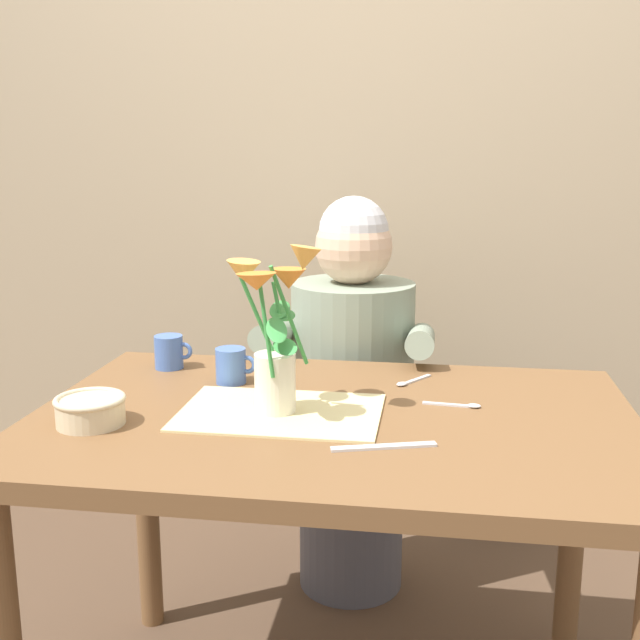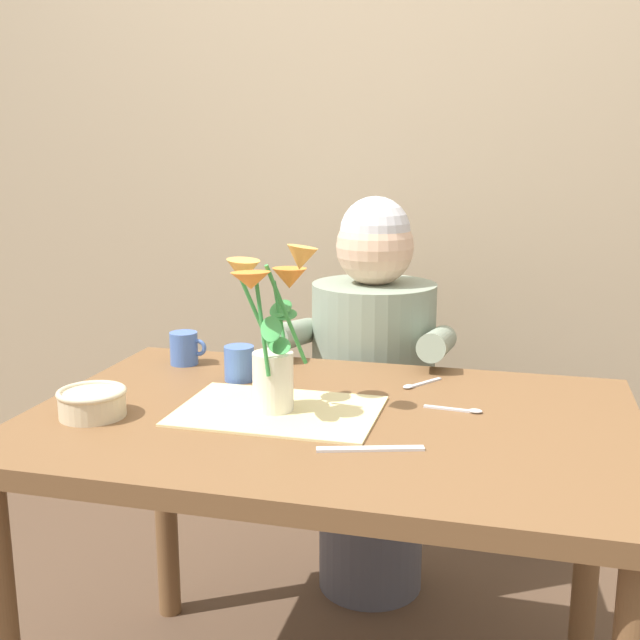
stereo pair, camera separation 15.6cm
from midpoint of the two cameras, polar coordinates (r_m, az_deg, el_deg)
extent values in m
cube|color=tan|center=(2.51, 2.52, 12.28)|extent=(4.00, 0.10, 2.50)
cube|color=brown|center=(1.56, -1.90, -7.64)|extent=(1.20, 0.80, 0.04)
cylinder|color=brown|center=(2.16, -14.69, -12.82)|extent=(0.06, 0.06, 0.70)
cylinder|color=brown|center=(2.02, 15.88, -14.77)|extent=(0.06, 0.06, 0.70)
cylinder|color=#4C4C56|center=(2.34, 0.32, -14.44)|extent=(0.30, 0.30, 0.40)
cylinder|color=gray|center=(2.17, 0.34, -3.78)|extent=(0.34, 0.34, 0.50)
sphere|color=#DBB293|center=(2.10, 0.35, 5.42)|extent=(0.21, 0.21, 0.21)
sphere|color=silver|center=(2.10, 0.35, 6.51)|extent=(0.19, 0.19, 0.19)
cylinder|color=gray|center=(2.04, -5.52, -1.12)|extent=(0.07, 0.33, 0.12)
cylinder|color=gray|center=(1.98, 5.19, -1.51)|extent=(0.07, 0.33, 0.12)
cube|color=beige|center=(1.57, -5.79, -6.79)|extent=(0.40, 0.28, 0.00)
cylinder|color=silver|center=(1.55, -6.21, -4.72)|extent=(0.08, 0.08, 0.12)
cylinder|color=#388E42|center=(1.50, -5.24, 0.23)|extent=(0.06, 0.09, 0.21)
cone|color=#EFA84C|center=(1.47, -4.20, 4.50)|extent=(0.09, 0.08, 0.05)
sphere|color=#E5D14C|center=(1.47, -4.21, 4.69)|extent=(0.02, 0.02, 0.02)
cylinder|color=#388E42|center=(1.55, -5.71, -0.41)|extent=(0.05, 0.05, 0.17)
cone|color=orange|center=(1.56, -5.19, 3.00)|extent=(0.09, 0.09, 0.04)
sphere|color=#E5D14C|center=(1.56, -5.19, 3.19)|extent=(0.02, 0.02, 0.02)
cylinder|color=#388E42|center=(1.53, -7.39, -0.19)|extent=(0.07, 0.04, 0.19)
cone|color=#EFA84C|center=(1.53, -8.55, 3.49)|extent=(0.09, 0.09, 0.05)
sphere|color=#E5D14C|center=(1.53, -8.56, 3.67)|extent=(0.02, 0.02, 0.02)
cylinder|color=#388E42|center=(1.49, -6.99, -0.66)|extent=(0.03, 0.02, 0.19)
cone|color=orange|center=(1.44, -7.80, 2.77)|extent=(0.11, 0.11, 0.04)
sphere|color=#E5D14C|center=(1.44, -7.81, 2.96)|extent=(0.02, 0.02, 0.02)
ellipsoid|color=#388E42|center=(1.57, -5.80, 0.76)|extent=(0.04, 0.09, 0.03)
ellipsoid|color=#388E42|center=(1.47, -5.63, -1.99)|extent=(0.08, 0.10, 0.03)
ellipsoid|color=#388E42|center=(1.57, -5.49, 0.34)|extent=(0.05, 0.09, 0.02)
ellipsoid|color=#388E42|center=(1.46, -6.27, -0.76)|extent=(0.06, 0.10, 0.04)
cylinder|color=beige|center=(1.58, -19.26, -6.43)|extent=(0.13, 0.13, 0.05)
torus|color=beige|center=(1.57, -19.33, -5.57)|extent=(0.14, 0.14, 0.01)
cube|color=silver|center=(1.39, 1.47, -9.33)|extent=(0.19, 0.07, 0.00)
cylinder|color=#476BB7|center=(1.91, -13.35, -2.32)|extent=(0.07, 0.07, 0.08)
torus|color=#476BB7|center=(1.90, -12.29, -2.26)|extent=(0.04, 0.01, 0.04)
cylinder|color=#476BB7|center=(1.77, -9.09, -3.36)|extent=(0.07, 0.07, 0.08)
torus|color=#476BB7|center=(1.76, -7.92, -3.30)|extent=(0.04, 0.01, 0.04)
cube|color=silver|center=(1.78, 4.61, -4.42)|extent=(0.07, 0.09, 0.00)
ellipsoid|color=silver|center=(1.74, 3.47, -4.74)|extent=(0.03, 0.03, 0.01)
cube|color=silver|center=(1.62, 6.57, -6.22)|extent=(0.10, 0.02, 0.00)
ellipsoid|color=silver|center=(1.61, 8.52, -6.28)|extent=(0.03, 0.02, 0.01)
camera|label=1|loc=(0.08, -92.86, -0.63)|focal=43.61mm
camera|label=2|loc=(0.08, 87.14, 0.63)|focal=43.61mm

